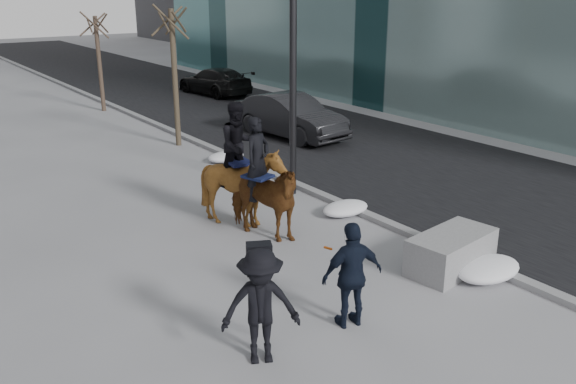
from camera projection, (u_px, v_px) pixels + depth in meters
ground at (327, 288)px, 10.97m from camera, size 120.00×120.00×0.00m
road at (304, 132)px, 22.52m from camera, size 8.00×90.00×0.01m
curb at (208, 147)px, 20.30m from camera, size 0.25×90.00×0.12m
planter at (451, 252)px, 11.58m from camera, size 1.93×1.15×0.73m
car_near at (290, 116)px, 21.61m from camera, size 2.09×4.74×1.51m
car_far at (215, 81)px, 30.07m from camera, size 2.31×4.70×1.31m
tree_near at (174, 72)px, 19.94m from camera, size 1.20×1.20×4.96m
tree_far at (99, 59)px, 25.67m from camera, size 1.20×1.20×4.40m
mounted_left at (261, 194)px, 12.89m from camera, size 1.51×2.21×2.61m
mounted_right at (242, 177)px, 13.53m from camera, size 1.70×1.86×2.80m
feeder at (352, 275)px, 9.53m from camera, size 1.10×0.97×1.75m
camera_crew at (261, 306)px, 8.59m from camera, size 1.31×1.09×1.75m
snow_piles at (355, 212)px, 14.16m from camera, size 1.42×10.52×0.36m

